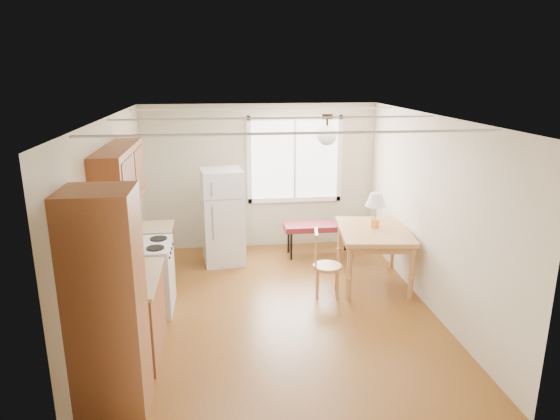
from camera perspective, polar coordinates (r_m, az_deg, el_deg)
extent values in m
cube|color=#573012|center=(6.71, -0.35, -11.19)|extent=(4.60, 5.60, 0.12)
cube|color=white|center=(6.01, -0.39, 10.61)|extent=(4.60, 5.60, 0.12)
cube|color=beige|center=(8.66, -2.28, 3.79)|extent=(4.60, 0.10, 2.50)
cube|color=beige|center=(3.94, 3.91, -11.25)|extent=(4.60, 0.10, 2.50)
cube|color=beige|center=(6.34, -18.64, -1.48)|extent=(0.10, 5.60, 2.50)
cube|color=beige|center=(6.76, 16.72, -0.28)|extent=(0.10, 5.60, 2.50)
cube|color=brown|center=(4.66, -19.15, -10.42)|extent=(0.60, 0.60, 2.10)
cube|color=brown|center=(5.81, -16.60, -11.64)|extent=(0.60, 1.10, 0.86)
cube|color=tan|center=(5.62, -16.85, -7.54)|extent=(0.62, 1.14, 0.04)
cube|color=silver|center=(6.73, -14.99, -7.42)|extent=(0.65, 0.76, 0.90)
cube|color=brown|center=(7.44, -14.41, -5.32)|extent=(0.60, 0.60, 0.86)
cube|color=brown|center=(6.02, -17.86, 3.61)|extent=(0.33, 1.60, 0.70)
cube|color=white|center=(8.65, 1.69, 5.81)|extent=(1.50, 0.02, 1.35)
cylinder|color=#2E2014|center=(6.52, 5.43, 10.58)|extent=(0.14, 0.14, 0.06)
cylinder|color=#2E2014|center=(6.53, 5.41, 9.71)|extent=(0.03, 0.03, 0.16)
sphere|color=white|center=(6.54, 5.37, 8.49)|extent=(0.26, 0.26, 0.26)
cube|color=silver|center=(8.04, -6.55, -0.77)|extent=(0.70, 0.70, 1.54)
cube|color=gray|center=(7.64, -6.60, 1.17)|extent=(0.63, 0.02, 0.02)
cube|color=gray|center=(7.68, -7.73, -0.40)|extent=(0.03, 0.03, 0.92)
cube|color=maroon|center=(8.40, 4.53, -1.89)|extent=(1.20, 0.45, 0.09)
cylinder|color=black|center=(8.25, 1.30, -4.19)|extent=(0.04, 0.04, 0.46)
cylinder|color=black|center=(8.44, 8.05, -3.87)|extent=(0.04, 0.04, 0.46)
cylinder|color=black|center=(8.56, 0.98, -3.44)|extent=(0.04, 0.04, 0.46)
cylinder|color=black|center=(8.75, 7.49, -3.15)|extent=(0.04, 0.04, 0.46)
cube|color=#AA7241|center=(7.34, 10.72, -2.38)|extent=(1.14, 1.43, 0.06)
cube|color=#AA7241|center=(7.36, 10.69, -2.97)|extent=(1.03, 1.31, 0.10)
cylinder|color=#AA7241|center=(6.87, 7.92, -7.17)|extent=(0.07, 0.07, 0.76)
cylinder|color=#AA7241|center=(7.03, 14.81, -7.01)|extent=(0.07, 0.07, 0.76)
cylinder|color=#AA7241|center=(7.96, 6.83, -3.90)|extent=(0.07, 0.07, 0.76)
cylinder|color=#AA7241|center=(8.10, 12.79, -3.84)|extent=(0.07, 0.07, 0.76)
cylinder|color=#AA7241|center=(6.97, 5.44, -6.47)|extent=(0.40, 0.40, 0.05)
cylinder|color=#AA7241|center=(6.92, 4.30, -8.46)|extent=(0.04, 0.04, 0.41)
cylinder|color=#AA7241|center=(6.94, 6.59, -8.48)|extent=(0.04, 0.04, 0.41)
cylinder|color=#AA7241|center=(7.17, 4.25, -7.57)|extent=(0.04, 0.04, 0.41)
cylinder|color=#AA7241|center=(7.19, 6.45, -7.59)|extent=(0.04, 0.04, 0.41)
cylinder|color=gold|center=(7.40, 10.77, -1.50)|extent=(0.14, 0.14, 0.12)
cylinder|color=gold|center=(7.36, 10.83, -0.32)|extent=(0.02, 0.02, 0.20)
cone|color=white|center=(7.31, 10.91, 1.17)|extent=(0.30, 0.30, 0.20)
cube|color=black|center=(5.62, -17.17, -6.89)|extent=(0.20, 0.23, 0.08)
cube|color=black|center=(5.47, -17.48, -5.50)|extent=(0.18, 0.07, 0.28)
cylinder|color=black|center=(5.63, -17.16, -5.75)|extent=(0.14, 0.14, 0.12)
cylinder|color=red|center=(5.66, -17.90, -6.35)|extent=(0.11, 0.11, 0.16)
sphere|color=red|center=(5.63, -17.99, -5.33)|extent=(0.06, 0.06, 0.06)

